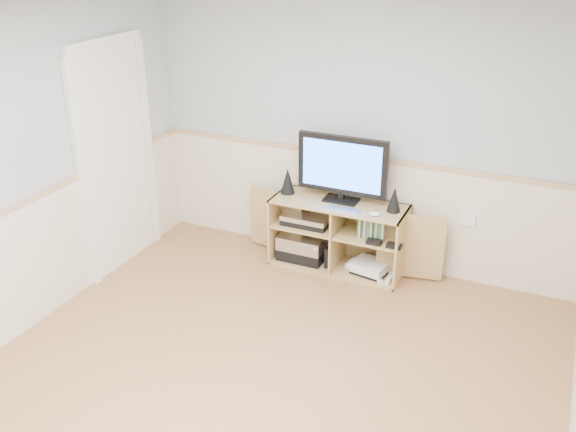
# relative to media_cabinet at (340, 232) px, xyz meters

# --- Properties ---
(room) EXTENTS (4.04, 4.54, 2.54)m
(room) POSITION_rel_media_cabinet_xyz_m (0.05, -1.92, 0.88)
(room) COLOR tan
(room) RESTS_ON ground
(media_cabinet) EXTENTS (1.91, 0.46, 0.65)m
(media_cabinet) POSITION_rel_media_cabinet_xyz_m (0.00, 0.00, 0.00)
(media_cabinet) COLOR tan
(media_cabinet) RESTS_ON floor
(monitor) EXTENTS (0.82, 0.18, 0.61)m
(monitor) POSITION_rel_media_cabinet_xyz_m (-0.00, -0.01, 0.65)
(monitor) COLOR black
(monitor) RESTS_ON media_cabinet
(speaker_left) EXTENTS (0.13, 0.13, 0.24)m
(speaker_left) POSITION_rel_media_cabinet_xyz_m (-0.52, -0.03, 0.44)
(speaker_left) COLOR black
(speaker_left) RESTS_ON media_cabinet
(speaker_right) EXTENTS (0.12, 0.12, 0.22)m
(speaker_right) POSITION_rel_media_cabinet_xyz_m (0.49, -0.03, 0.43)
(speaker_right) COLOR black
(speaker_right) RESTS_ON media_cabinet
(keyboard) EXTENTS (0.30, 0.12, 0.01)m
(keyboard) POSITION_rel_media_cabinet_xyz_m (0.09, -0.19, 0.32)
(keyboard) COLOR silver
(keyboard) RESTS_ON media_cabinet
(mouse) EXTENTS (0.11, 0.09, 0.04)m
(mouse) POSITION_rel_media_cabinet_xyz_m (0.37, -0.19, 0.34)
(mouse) COLOR white
(mouse) RESTS_ON media_cabinet
(av_components) EXTENTS (0.52, 0.32, 0.47)m
(av_components) POSITION_rel_media_cabinet_xyz_m (-0.33, -0.06, -0.11)
(av_components) COLOR black
(av_components) RESTS_ON media_cabinet
(game_consoles) EXTENTS (0.46, 0.31, 0.11)m
(game_consoles) POSITION_rel_media_cabinet_xyz_m (0.31, -0.07, -0.26)
(game_consoles) COLOR white
(game_consoles) RESTS_ON media_cabinet
(game_cases) EXTENTS (0.24, 0.14, 0.19)m
(game_cases) POSITION_rel_media_cabinet_xyz_m (0.33, -0.07, 0.15)
(game_cases) COLOR #3F8C3F
(game_cases) RESTS_ON media_cabinet
(wall_outlet) EXTENTS (0.12, 0.03, 0.12)m
(wall_outlet) POSITION_rel_media_cabinet_xyz_m (1.10, 0.18, 0.27)
(wall_outlet) COLOR white
(wall_outlet) RESTS_ON wall_back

